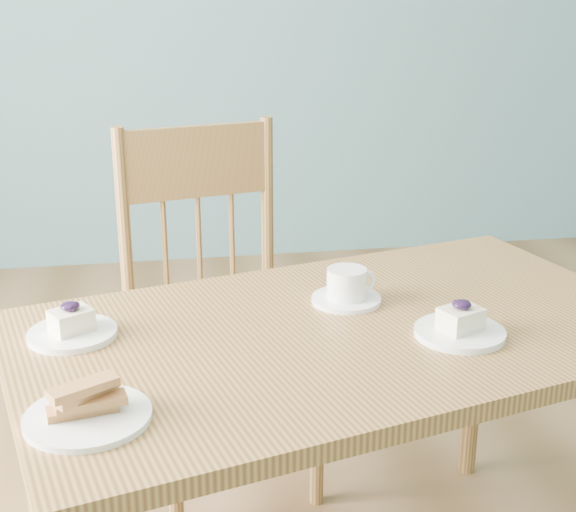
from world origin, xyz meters
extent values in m
cube|color=#A37A3D|center=(-0.17, 0.02, 0.68)|extent=(1.45, 1.05, 0.04)
cylinder|color=#A37A3D|center=(-0.82, 0.17, 0.33)|extent=(0.05, 0.05, 0.66)
cylinder|color=#A37A3D|center=(0.33, 0.47, 0.33)|extent=(0.05, 0.05, 0.66)
cube|color=#A37A3D|center=(-0.37, 0.53, 0.47)|extent=(0.54, 0.53, 0.04)
cylinder|color=#A37A3D|center=(-0.52, 0.31, 0.22)|extent=(0.04, 0.04, 0.45)
cylinder|color=#A37A3D|center=(-0.14, 0.40, 0.22)|extent=(0.04, 0.04, 0.45)
cylinder|color=#A37A3D|center=(-0.60, 0.67, 0.22)|extent=(0.04, 0.04, 0.45)
cylinder|color=#A37A3D|center=(-0.22, 0.76, 0.22)|extent=(0.04, 0.04, 0.45)
cylinder|color=#A37A3D|center=(-0.62, 0.68, 0.74)|extent=(0.03, 0.03, 0.51)
cylinder|color=#A37A3D|center=(-0.21, 0.77, 0.74)|extent=(0.03, 0.03, 0.51)
cube|color=#A37A3D|center=(-0.41, 0.72, 0.89)|extent=(0.39, 0.11, 0.20)
cylinder|color=#A37A3D|center=(-0.51, 0.70, 0.64)|extent=(0.02, 0.02, 0.30)
cylinder|color=#A37A3D|center=(-0.41, 0.72, 0.64)|extent=(0.02, 0.02, 0.30)
cylinder|color=#A37A3D|center=(-0.32, 0.75, 0.64)|extent=(0.02, 0.02, 0.30)
cylinder|color=white|center=(0.05, -0.07, 0.70)|extent=(0.18, 0.18, 0.01)
cube|color=#FCEDC1|center=(0.05, -0.07, 0.73)|extent=(0.10, 0.09, 0.04)
ellipsoid|color=black|center=(0.05, -0.07, 0.76)|extent=(0.04, 0.04, 0.02)
sphere|color=black|center=(0.06, -0.06, 0.76)|extent=(0.02, 0.02, 0.02)
sphere|color=black|center=(0.04, -0.06, 0.76)|extent=(0.02, 0.02, 0.02)
sphere|color=black|center=(0.05, -0.08, 0.76)|extent=(0.02, 0.02, 0.02)
cylinder|color=white|center=(-0.70, 0.06, 0.70)|extent=(0.17, 0.17, 0.01)
cube|color=#FCEDC1|center=(-0.70, 0.06, 0.73)|extent=(0.10, 0.09, 0.04)
ellipsoid|color=black|center=(-0.70, 0.06, 0.76)|extent=(0.04, 0.04, 0.02)
sphere|color=black|center=(-0.69, 0.06, 0.76)|extent=(0.02, 0.02, 0.02)
sphere|color=black|center=(-0.71, 0.06, 0.76)|extent=(0.02, 0.02, 0.02)
sphere|color=black|center=(-0.70, 0.05, 0.76)|extent=(0.02, 0.02, 0.02)
cylinder|color=white|center=(-0.13, 0.14, 0.70)|extent=(0.15, 0.15, 0.01)
cylinder|color=white|center=(-0.13, 0.14, 0.74)|extent=(0.10, 0.10, 0.06)
cylinder|color=olive|center=(-0.13, 0.14, 0.77)|extent=(0.07, 0.07, 0.00)
torus|color=white|center=(-0.09, 0.15, 0.74)|extent=(0.05, 0.02, 0.05)
cylinder|color=white|center=(-0.65, -0.27, 0.70)|extent=(0.20, 0.20, 0.01)
camera|label=1|loc=(-0.53, -1.42, 1.36)|focal=50.00mm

